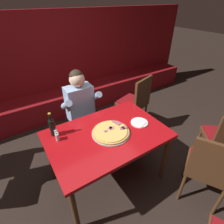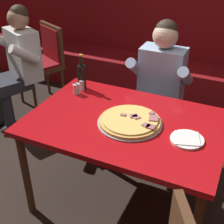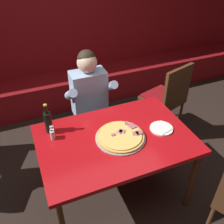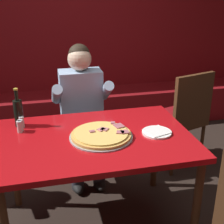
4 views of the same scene
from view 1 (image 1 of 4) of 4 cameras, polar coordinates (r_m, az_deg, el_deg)
The scene contains 14 objects.
ground_plane at distance 2.58m, azimuth -1.32°, elevation -20.13°, with size 24.00×24.00×0.00m, color black.
booth_wall_panel at distance 3.75m, azimuth -19.88°, elevation 14.24°, with size 6.80×0.16×1.90m, color maroon.
booth_bench at distance 3.75m, azimuth -16.47°, elevation 2.65°, with size 6.46×0.48×0.46m, color maroon.
main_dining_table at distance 2.06m, azimuth -1.57°, elevation -8.69°, with size 1.34×0.91×0.77m.
pizza at distance 2.00m, azimuth -0.31°, elevation -6.50°, with size 0.44×0.44×0.05m.
plate_white_paper at distance 2.17m, azimuth 8.92°, elevation -3.41°, with size 0.21×0.21×0.02m.
beer_bottle at distance 2.02m, azimuth -18.87°, elevation -4.64°, with size 0.07×0.07×0.29m.
shaker_oregano at distance 2.07m, azimuth -18.78°, elevation -6.29°, with size 0.04×0.04×0.09m.
shaker_parmesan at distance 2.04m, azimuth -17.74°, elevation -6.61°, with size 0.04×0.04×0.09m.
shaker_black_pepper at distance 2.00m, azimuth -17.41°, elevation -7.61°, with size 0.04×0.04×0.09m.
shaker_red_pepper_flakes at distance 1.98m, azimuth -17.40°, elevation -8.00°, with size 0.04×0.04×0.09m.
diner_seated_blue_shirt at distance 2.56m, azimuth -9.56°, elevation 0.71°, with size 0.53×0.53×1.27m.
dining_chair_far_left at distance 3.04m, azimuth 7.88°, elevation 3.98°, with size 0.55×0.55×1.00m.
dining_chair_near_right at distance 2.17m, azimuth 29.29°, elevation -15.21°, with size 0.60×0.60×1.00m.
Camera 1 is at (-0.77, -1.31, 2.08)m, focal length 28.00 mm.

